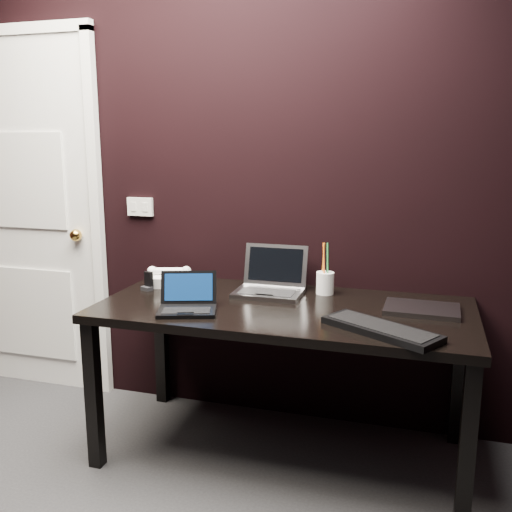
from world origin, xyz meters
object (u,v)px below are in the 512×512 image
(door, at_px, (29,215))
(closed_laptop, at_px, (422,309))
(ext_keyboard, at_px, (381,329))
(mobile_phone, at_px, (148,283))
(desk, at_px, (284,322))
(netbook, at_px, (187,304))
(pen_cup, at_px, (325,282))
(desk_phone, at_px, (170,278))
(silver_laptop, at_px, (270,285))

(door, xyz_separation_m, closed_laptop, (2.26, -0.29, -0.29))
(ext_keyboard, xyz_separation_m, mobile_phone, (-1.18, 0.32, 0.02))
(desk, xyz_separation_m, closed_laptop, (0.61, 0.09, 0.09))
(netbook, relative_size, mobile_phone, 3.31)
(ext_keyboard, relative_size, pen_cup, 1.95)
(pen_cup, bearing_deg, closed_laptop, -19.99)
(ext_keyboard, bearing_deg, closed_laptop, 65.63)
(desk_phone, bearing_deg, door, 169.35)
(closed_laptop, xyz_separation_m, mobile_phone, (-1.33, -0.02, 0.02))
(desk, distance_m, mobile_phone, 0.74)
(silver_laptop, relative_size, mobile_phone, 3.49)
(closed_laptop, distance_m, pen_cup, 0.49)
(mobile_phone, xyz_separation_m, pen_cup, (0.87, 0.18, 0.02))
(door, height_order, desk, door)
(closed_laptop, relative_size, pen_cup, 1.28)
(desk_phone, relative_size, mobile_phone, 2.50)
(ext_keyboard, bearing_deg, silver_laptop, 142.79)
(desk, xyz_separation_m, mobile_phone, (-0.72, 0.07, 0.11))
(mobile_phone, relative_size, pen_cup, 0.37)
(desk, relative_size, netbook, 5.49)
(desk, distance_m, silver_laptop, 0.25)
(door, xyz_separation_m, desk_phone, (0.99, -0.19, -0.26))
(netbook, distance_m, ext_keyboard, 0.85)
(silver_laptop, distance_m, mobile_phone, 0.62)
(desk_phone, bearing_deg, silver_laptop, -0.21)
(desk, bearing_deg, desk_phone, 163.99)
(door, relative_size, pen_cup, 8.36)
(closed_laptop, relative_size, mobile_phone, 3.50)
(netbook, height_order, silver_laptop, silver_laptop)
(desk, distance_m, pen_cup, 0.33)
(door, distance_m, mobile_phone, 1.01)
(desk_phone, height_order, mobile_phone, desk_phone)
(netbook, distance_m, desk_phone, 0.47)
(ext_keyboard, bearing_deg, desk, 151.57)
(desk, relative_size, desk_phone, 7.26)
(ext_keyboard, height_order, pen_cup, pen_cup)
(netbook, xyz_separation_m, closed_laptop, (1.00, 0.29, -0.02))
(desk, height_order, netbook, netbook)
(ext_keyboard, xyz_separation_m, desk_phone, (-1.11, 0.44, 0.03))
(silver_laptop, distance_m, ext_keyboard, 0.72)
(silver_laptop, xyz_separation_m, ext_keyboard, (0.57, -0.43, -0.03))
(pen_cup, bearing_deg, mobile_phone, -168.07)
(door, bearing_deg, netbook, -24.65)
(desk_phone, distance_m, mobile_phone, 0.13)
(desk_phone, xyz_separation_m, pen_cup, (0.80, 0.07, 0.02))
(netbook, height_order, closed_laptop, netbook)
(mobile_phone, bearing_deg, ext_keyboard, -15.15)
(desk, relative_size, silver_laptop, 5.21)
(netbook, xyz_separation_m, ext_keyboard, (0.85, -0.04, -0.02))
(door, relative_size, silver_laptop, 6.56)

